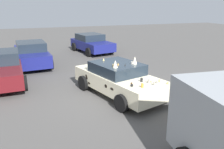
{
  "coord_description": "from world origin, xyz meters",
  "views": [
    {
      "loc": [
        -8.58,
        3.31,
        3.64
      ],
      "look_at": [
        0.0,
        0.3,
        0.9
      ],
      "focal_mm": 38.12,
      "sensor_mm": 36.0,
      "label": 1
    }
  ],
  "objects": [
    {
      "name": "parked_sedan_row_back_far",
      "position": [
        3.19,
        4.66,
        0.73
      ],
      "size": [
        4.49,
        2.24,
        1.48
      ],
      "rotation": [
        0.0,
        0.0,
        3.2
      ],
      "color": "#5B1419",
      "rests_on": "ground"
    },
    {
      "name": "ground_plane",
      "position": [
        0.0,
        0.0,
        0.0
      ],
      "size": [
        60.0,
        60.0,
        0.0
      ],
      "primitive_type": "plane",
      "color": "#514F4C"
    },
    {
      "name": "parked_sedan_row_back_center",
      "position": [
        6.3,
        3.24,
        0.72
      ],
      "size": [
        4.67,
        2.25,
        1.45
      ],
      "rotation": [
        0.0,
        0.0,
        0.08
      ],
      "color": "navy",
      "rests_on": "ground"
    },
    {
      "name": "parked_sedan_far_right",
      "position": [
        9.03,
        -1.21,
        0.7
      ],
      "size": [
        4.39,
        2.72,
        1.38
      ],
      "rotation": [
        0.0,
        0.0,
        3.36
      ],
      "color": "navy",
      "rests_on": "ground"
    },
    {
      "name": "art_car_decorated",
      "position": [
        0.03,
        0.01,
        0.68
      ],
      "size": [
        4.62,
        2.91,
        1.61
      ],
      "rotation": [
        0.0,
        0.0,
        3.43
      ],
      "color": "beige",
      "rests_on": "ground"
    }
  ]
}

